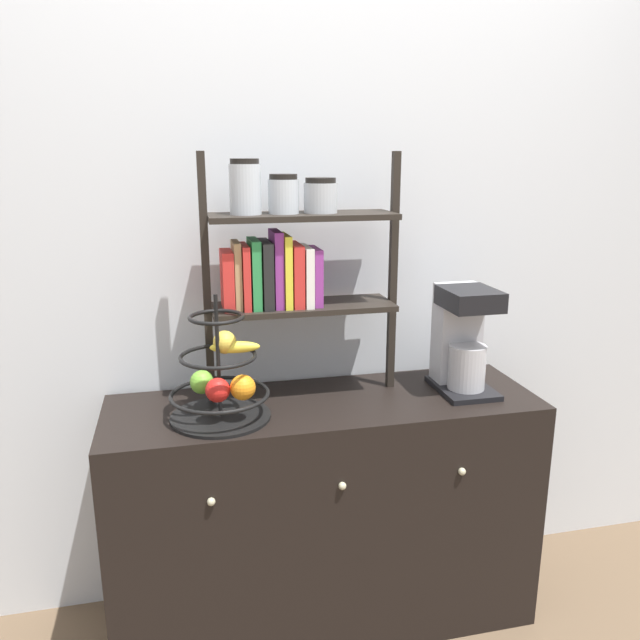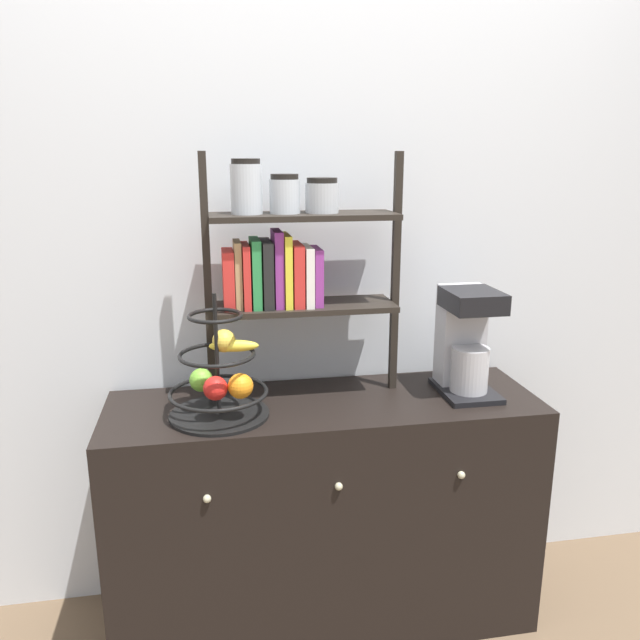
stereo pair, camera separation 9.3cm
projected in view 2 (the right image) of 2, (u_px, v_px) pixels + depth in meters
wall_back at (311, 240)px, 2.15m from camera, size 7.00×0.05×2.60m
sideboard at (324, 512)px, 2.13m from camera, size 1.40×0.46×0.81m
coffee_maker at (465, 340)px, 2.07m from camera, size 0.18×0.24×0.36m
fruit_stand at (220, 379)px, 1.87m from camera, size 0.30×0.30×0.39m
shelf_hutch at (284, 253)px, 1.96m from camera, size 0.63×0.20×0.79m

